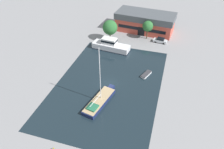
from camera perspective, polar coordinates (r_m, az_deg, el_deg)
name	(u,v)px	position (r m, az deg, el deg)	size (l,w,h in m)	color
ground_plane	(109,84)	(54.63, -0.88, -2.57)	(440.00, 440.00, 0.00)	gray
water_canal	(109,84)	(54.63, -0.88, -2.56)	(25.16, 38.27, 0.01)	black
warehouse_building	(145,22)	(80.42, 8.63, 13.46)	(21.04, 11.19, 6.56)	#C64C3D
quay_tree_near_building	(110,28)	(72.11, -0.52, 12.17)	(4.81, 4.81, 7.01)	brown
quay_tree_by_water	(148,26)	(74.25, 9.33, 12.33)	(3.51, 3.51, 6.25)	brown
parked_car	(160,40)	(74.11, 12.49, 8.73)	(4.55, 2.31, 1.62)	silver
sailboat_moored	(100,101)	(49.32, -3.26, -6.90)	(4.91, 11.31, 13.93)	#19234C
motor_cruiser	(111,46)	(68.14, -0.38, 7.57)	(11.97, 4.74, 3.76)	silver
small_dinghy	(146,74)	(58.09, 8.93, 0.03)	(2.58, 4.01, 0.56)	white
mooring_bollard	(54,149)	(42.78, -15.00, -18.32)	(0.28, 0.28, 0.70)	olive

